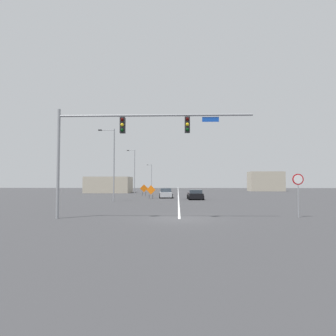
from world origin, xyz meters
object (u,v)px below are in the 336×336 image
Objects in this scene: street_lamp_mid_right at (113,161)px; car_silver_far at (166,193)px; stop_sign at (298,187)px; street_lamp_near_left at (134,170)px; construction_sign_left_shoulder at (144,189)px; car_red_mid at (167,191)px; construction_sign_right_shoulder at (151,190)px; traffic_signal_assembly at (122,135)px; car_black_approaching at (195,195)px; street_lamp_far_right at (151,176)px.

car_silver_far is at bearing 53.33° from street_lamp_mid_right.
stop_sign is 0.32× the size of street_lamp_near_left.
street_lamp_near_left reaches higher than construction_sign_left_shoulder.
car_red_mid is (6.91, -2.11, -4.42)m from street_lamp_near_left.
stop_sign reaches higher than car_red_mid.
construction_sign_left_shoulder reaches higher than car_red_mid.
street_lamp_near_left is at bearing 114.51° from car_silver_far.
construction_sign_right_shoulder is (-12.12, 22.82, -0.87)m from stop_sign.
street_lamp_mid_right is 4.55× the size of construction_sign_left_shoulder.
construction_sign_left_shoulder is (-2.31, 33.21, -4.24)m from traffic_signal_assembly.
street_lamp_mid_right is at bearing -126.67° from construction_sign_right_shoulder.
car_silver_far is at bearing 135.20° from car_black_approaching.
stop_sign is 23.84m from street_lamp_mid_right.
car_black_approaching is (4.30, -4.27, -0.04)m from car_silver_far.
car_black_approaching is (10.69, 4.32, -4.41)m from street_lamp_mid_right.
street_lamp_near_left is (-5.48, 42.70, -0.47)m from traffic_signal_assembly.
construction_sign_left_shoulder is 0.46× the size of car_silver_far.
street_lamp_far_right is 45.72m from car_silver_far.
construction_sign_right_shoulder is 0.45× the size of car_red_mid.
car_black_approaching is (-5.77, 21.30, -1.44)m from stop_sign.
car_red_mid is (-0.39, 13.90, -0.08)m from car_silver_far.
street_lamp_near_left is 2.09× the size of car_red_mid.
street_lamp_far_right is at bearing 89.89° from street_lamp_mid_right.
street_lamp_mid_right is at bearing -126.67° from car_silver_far.
car_black_approaching is (11.60, -20.28, -4.38)m from street_lamp_near_left.
traffic_signal_assembly is 2.94× the size of car_red_mid.
car_silver_far is (2.05, 2.75, -0.53)m from construction_sign_right_shoulder.
traffic_signal_assembly reaches higher than car_silver_far.
street_lamp_near_left is 18.12m from car_silver_far.
street_lamp_mid_right is at bearing -158.01° from car_black_approaching.
construction_sign_right_shoulder is at bearing -126.65° from car_silver_far.
car_red_mid is at bearing 63.15° from construction_sign_left_shoulder.
street_lamp_far_right reaches higher than stop_sign.
street_lamp_far_right reaches higher than car_silver_far.
car_red_mid is at bearing -79.31° from street_lamp_far_right.
construction_sign_right_shoulder reaches higher than car_black_approaching.
construction_sign_left_shoulder is 0.46× the size of car_black_approaching.
car_silver_far is (6.39, 8.59, -4.38)m from street_lamp_mid_right.
car_silver_far is at bearing -57.66° from construction_sign_left_shoulder.
car_black_approaching is at bearing -60.23° from street_lamp_near_left.
stop_sign is 45.16m from street_lamp_near_left.
street_lamp_near_left is at bearing 119.77° from car_black_approaching.
street_lamp_far_right reaches higher than construction_sign_left_shoulder.
traffic_signal_assembly reaches higher than construction_sign_left_shoulder.
construction_sign_right_shoulder is at bearing 117.98° from stop_sign.
street_lamp_near_left is at bearing 163.01° from car_red_mid.
traffic_signal_assembly reaches higher than car_red_mid.
construction_sign_right_shoulder is 16.74m from car_red_mid.
street_lamp_near_left is at bearing 97.31° from traffic_signal_assembly.
traffic_signal_assembly is at bearing -92.01° from car_red_mid.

